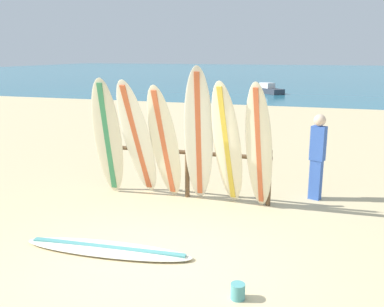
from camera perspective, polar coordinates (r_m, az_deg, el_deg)
The scene contains 13 objects.
ground_plane at distance 5.82m, azimuth -5.61°, elevation -14.90°, with size 120.00×120.00×0.00m, color #D3BC8C.
ocean_water at distance 62.79m, azimuth 15.89°, elevation 10.40°, with size 120.00×80.00×0.01m, color teal.
surfboard_rack at distance 8.16m, azimuth -0.63°, elevation -1.25°, with size 3.24×0.09×1.04m.
surfboard_leaning_far_left at distance 8.32m, azimuth -11.28°, elevation 2.12°, with size 0.61×0.60×2.32m.
surfboard_leaning_left at distance 8.05m, azimuth -7.36°, elevation 1.89°, with size 0.66×1.09×2.32m.
surfboard_leaning_center_left at distance 7.83m, azimuth -3.72°, elevation 1.32°, with size 0.64×0.89×2.23m.
surfboard_leaning_center at distance 7.68m, azimuth 0.89°, elevation 2.34°, with size 0.65×0.83×2.56m.
surfboard_leaning_center_right at distance 7.53m, azimuth 4.76°, elevation 1.15°, with size 0.68×0.90×2.32m.
surfboard_leaning_right at distance 7.38m, azimuth 8.99°, elevation 0.77°, with size 0.56×0.79×2.32m.
surfboard_lying_on_sand at distance 6.29m, azimuth -11.34°, elevation -12.47°, with size 2.54×0.68×0.08m.
beachgoer_standing at distance 8.32m, azimuth 16.53°, elevation 0.03°, with size 0.31×0.25×1.65m.
small_boat_offshore at distance 30.35m, azimuth 10.06°, elevation 8.49°, with size 2.64×2.86×0.71m.
sand_bucket at distance 5.12m, azimuth 6.18°, elevation -17.95°, with size 0.17×0.17×0.19m, color teal.
Camera 1 is at (2.06, -4.69, 2.75)m, focal length 39.65 mm.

